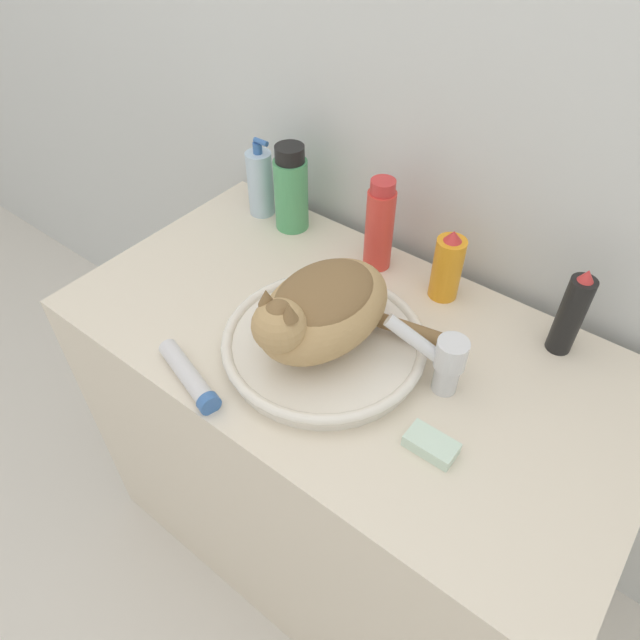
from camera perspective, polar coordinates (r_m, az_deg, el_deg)
ground_plane at (r=1.68m, az=-5.20°, el=-27.64°), size 12.00×12.00×0.00m
wall_back at (r=1.14m, az=14.72°, el=22.87°), size 8.00×0.05×2.40m
vanity_counter at (r=1.41m, az=2.08°, el=-13.27°), size 1.11×0.60×0.81m
sink_basin at (r=1.05m, az=0.41°, el=-2.37°), size 0.38×0.38×0.04m
cat at (r=0.98m, az=0.15°, el=1.19°), size 0.29×0.30×0.17m
faucet at (r=0.98m, az=12.16°, el=-3.85°), size 0.15×0.07×0.14m
hairspray_can_black at (r=1.11m, az=23.82°, el=0.56°), size 0.05×0.05×0.19m
spray_bottle_trigger at (r=1.16m, az=12.62°, el=5.21°), size 0.06×0.06×0.16m
shampoo_bottle_tall at (r=1.21m, az=5.97°, el=9.32°), size 0.06×0.06×0.21m
soap_pump_bottle at (r=1.39m, az=-5.99°, el=13.50°), size 0.06×0.06×0.19m
mouthwash_bottle at (r=1.33m, az=-2.91°, el=12.88°), size 0.08×0.08×0.20m
cream_tube at (r=1.03m, az=-12.97°, el=-5.47°), size 0.18×0.08×0.04m
soap_bar at (r=0.94m, az=11.06°, el=-12.13°), size 0.08×0.05×0.02m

